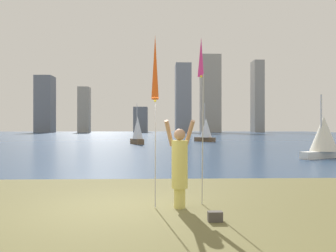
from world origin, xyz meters
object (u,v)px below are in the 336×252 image
kite_flag_right (201,63)px  sailboat_4 (137,131)px  bag (215,216)px  sailboat_1 (323,136)px  person (180,164)px  sailboat_2 (206,130)px  kite_flag_left (155,70)px

kite_flag_right → sailboat_4: sailboat_4 is taller
bag → sailboat_1: size_ratio=0.08×
person → bag: 1.55m
kite_flag_right → sailboat_2: bearing=81.3°
person → bag: bearing=-59.6°
kite_flag_right → sailboat_2: size_ratio=0.83×
person → sailboat_1: (9.37, 11.48, 0.31)m
person → kite_flag_right: 2.56m
sailboat_2 → sailboat_4: size_ratio=1.11×
kite_flag_left → sailboat_4: 27.77m
kite_flag_left → kite_flag_right: size_ratio=0.96×
kite_flag_right → sailboat_1: bearing=51.3°
bag → sailboat_4: size_ratio=0.07×
sailboat_4 → bag: bearing=-83.3°
kite_flag_right → sailboat_4: 27.07m
sailboat_1 → kite_flag_right: bearing=-128.7°
person → kite_flag_right: kite_flag_right is taller
person → sailboat_2: bearing=81.0°
person → sailboat_1: 14.82m
sailboat_2 → sailboat_4: 10.01m
sailboat_1 → sailboat_2: (-3.85, 21.47, 0.20)m
sailboat_2 → kite_flag_right: bearing=-98.7°
sailboat_2 → sailboat_4: bearing=-145.4°
sailboat_4 → kite_flag_left: bearing=-85.5°
sailboat_2 → person: bearing=-99.5°
kite_flag_left → sailboat_1: kite_flag_left is taller
person → sailboat_4: (-2.72, 27.28, 0.45)m
kite_flag_left → sailboat_4: size_ratio=0.89×
kite_flag_left → bag: 3.33m
kite_flag_right → sailboat_2: (4.96, 32.47, -1.94)m
person → sailboat_1: sailboat_1 is taller
kite_flag_left → bag: size_ratio=13.52×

